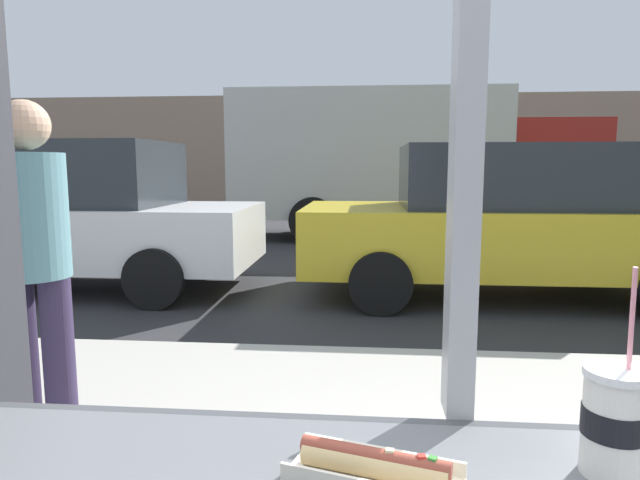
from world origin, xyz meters
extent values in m
plane|color=#2D2D30|center=(0.00, 8.00, 0.00)|extent=(60.00, 60.00, 0.00)
cube|color=#B2ADA3|center=(0.00, 1.60, 0.07)|extent=(16.00, 2.80, 0.14)
cube|color=#404245|center=(0.00, 0.03, 1.01)|extent=(1.88, 0.02, 0.02)
cube|color=gray|center=(0.00, 19.60, 2.01)|extent=(28.00, 1.20, 4.03)
cylinder|color=silver|center=(0.20, -0.12, 1.09)|extent=(0.09, 0.09, 0.15)
cylinder|color=black|center=(0.20, -0.12, 1.10)|extent=(0.09, 0.09, 0.04)
cylinder|color=black|center=(0.20, -0.12, 1.16)|extent=(0.08, 0.08, 0.01)
cylinder|color=white|center=(0.20, -0.12, 1.17)|extent=(0.09, 0.09, 0.01)
cylinder|color=pink|center=(0.21, -0.12, 1.24)|extent=(0.02, 0.04, 0.20)
cube|color=beige|center=(-0.16, -0.17, 1.02)|extent=(0.27, 0.16, 0.01)
cube|color=beige|center=(-0.15, -0.12, 1.03)|extent=(0.25, 0.08, 0.03)
cylinder|color=#DBB77A|center=(-0.16, -0.17, 1.04)|extent=(0.22, 0.10, 0.04)
cylinder|color=brown|center=(-0.16, -0.17, 1.05)|extent=(0.22, 0.09, 0.03)
cube|color=#337A2D|center=(-0.08, -0.19, 1.07)|extent=(0.02, 0.01, 0.01)
cube|color=beige|center=(-0.14, -0.17, 1.07)|extent=(0.01, 0.01, 0.01)
cube|color=red|center=(-0.09, -0.19, 1.07)|extent=(0.01, 0.01, 0.01)
cube|color=silver|center=(-3.74, 5.32, 0.67)|extent=(4.42, 1.77, 0.69)
cube|color=#282D33|center=(-3.70, 5.32, 1.39)|extent=(2.30, 1.56, 0.75)
cylinder|color=black|center=(-2.37, 6.20, 0.32)|extent=(0.64, 0.18, 0.64)
cylinder|color=black|center=(-2.37, 4.43, 0.32)|extent=(0.64, 0.18, 0.64)
cylinder|color=black|center=(-5.11, 6.20, 0.32)|extent=(0.64, 0.18, 0.64)
cube|color=gold|center=(1.35, 5.32, 0.67)|extent=(4.47, 1.81, 0.70)
cube|color=#282D33|center=(1.39, 5.32, 1.37)|extent=(2.32, 1.60, 0.69)
cylinder|color=black|center=(2.73, 6.22, 0.32)|extent=(0.64, 0.18, 0.64)
cylinder|color=black|center=(-0.03, 6.22, 0.32)|extent=(0.64, 0.18, 0.64)
cylinder|color=black|center=(-0.03, 4.41, 0.32)|extent=(0.64, 0.18, 0.64)
cube|color=beige|center=(-0.20, 10.38, 1.69)|extent=(5.36, 2.20, 2.48)
cube|color=maroon|center=(3.29, 10.38, 1.40)|extent=(1.90, 2.10, 1.90)
cylinder|color=black|center=(3.29, 11.43, 0.45)|extent=(0.90, 0.24, 0.90)
cylinder|color=black|center=(3.29, 9.33, 0.45)|extent=(0.90, 0.24, 0.90)
cylinder|color=black|center=(-1.20, 11.48, 0.45)|extent=(0.90, 0.24, 0.90)
cylinder|color=black|center=(-1.20, 9.28, 0.45)|extent=(0.90, 0.24, 0.90)
cylinder|color=#2F2641|center=(-1.77, 1.38, 0.56)|extent=(0.14, 0.14, 0.84)
cylinder|color=#2F2641|center=(-1.59, 1.38, 0.56)|extent=(0.14, 0.14, 0.84)
cylinder|color=slate|center=(-1.68, 1.38, 1.26)|extent=(0.32, 0.32, 0.56)
sphere|color=tan|center=(-1.68, 1.38, 1.66)|extent=(0.22, 0.22, 0.22)
camera|label=1|loc=(-0.17, -0.92, 1.48)|focal=30.51mm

